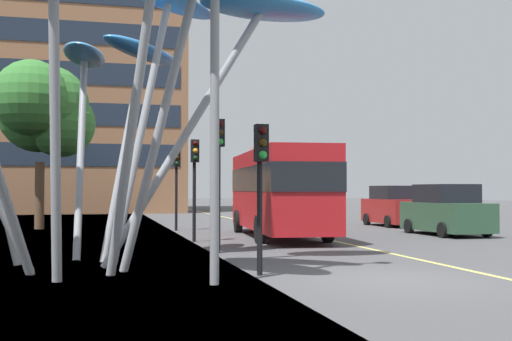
{
  "coord_description": "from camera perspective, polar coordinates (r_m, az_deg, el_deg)",
  "views": [
    {
      "loc": [
        -5.79,
        -12.2,
        1.85
      ],
      "look_at": [
        -0.57,
        9.05,
        2.5
      ],
      "focal_mm": 44.97,
      "sensor_mm": 36.0,
      "label": 1
    }
  ],
  "objects": [
    {
      "name": "backdrop_building",
      "position": [
        57.83,
        -17.51,
        5.71
      ],
      "size": [
        21.05,
        15.2,
        18.46
      ],
      "color": "#8E6042",
      "rests_on": "ground"
    },
    {
      "name": "car_side_street",
      "position": [
        33.15,
        12.1,
        -3.2
      ],
      "size": [
        1.95,
        4.09,
        2.04
      ],
      "color": "maroon",
      "rests_on": "ground"
    },
    {
      "name": "leaf_sculpture",
      "position": [
        16.33,
        -16.08,
        13.82
      ],
      "size": [
        12.32,
        11.4,
        8.66
      ],
      "color": "#9EA0A5",
      "rests_on": "ground"
    },
    {
      "name": "street_lamp",
      "position": [
        13.04,
        -2.42,
        13.81
      ],
      "size": [
        1.45,
        0.44,
        8.54
      ],
      "color": "gray",
      "rests_on": "ground"
    },
    {
      "name": "ground",
      "position": [
        13.37,
        9.05,
        -9.84
      ],
      "size": [
        120.0,
        240.0,
        0.1
      ],
      "color": "#4C4C4F"
    },
    {
      "name": "traffic_light_island_mid",
      "position": [
        22.72,
        -5.47,
        0.24
      ],
      "size": [
        0.28,
        0.42,
        3.61
      ],
      "color": "black",
      "rests_on": "ground"
    },
    {
      "name": "red_bus",
      "position": [
        24.89,
        2.05,
        -1.47
      ],
      "size": [
        3.23,
        9.95,
        3.57
      ],
      "color": "red",
      "rests_on": "ground"
    },
    {
      "name": "traffic_light_kerb_near",
      "position": [
        13.75,
        0.43,
        0.44
      ],
      "size": [
        0.28,
        0.42,
        3.25
      ],
      "color": "black",
      "rests_on": "ground"
    },
    {
      "name": "traffic_light_opposite",
      "position": [
        29.04,
        -7.08,
        -0.08
      ],
      "size": [
        0.28,
        0.42,
        3.68
      ],
      "color": "black",
      "rests_on": "ground"
    },
    {
      "name": "car_parked_far",
      "position": [
        27.2,
        16.54,
        -3.49
      ],
      "size": [
        2.09,
        4.43,
        2.06
      ],
      "color": "#2D5138",
      "rests_on": "ground"
    },
    {
      "name": "traffic_light_kerb_far",
      "position": [
        18.63,
        -3.3,
        1.26
      ],
      "size": [
        0.28,
        0.42,
        3.89
      ],
      "color": "black",
      "rests_on": "ground"
    },
    {
      "name": "tree_pavement_near",
      "position": [
        31.82,
        -18.35,
        5.18
      ],
      "size": [
        4.57,
        5.05,
        7.77
      ],
      "color": "brown",
      "rests_on": "ground"
    }
  ]
}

